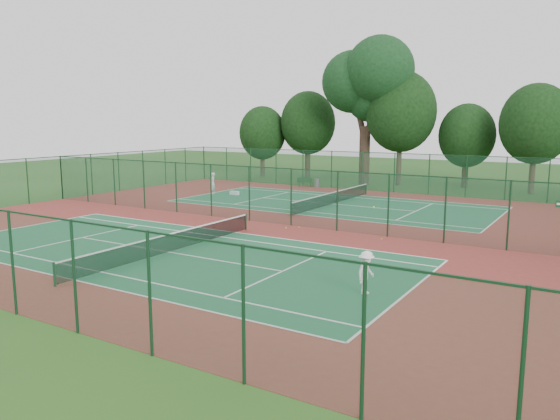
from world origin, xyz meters
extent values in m
plane|color=#2B561A|center=(0.00, 0.00, 0.00)|extent=(120.00, 120.00, 0.00)
cube|color=maroon|center=(0.00, 0.00, 0.01)|extent=(40.00, 36.00, 0.01)
cube|color=#1D5D38|center=(0.00, -9.00, 0.01)|extent=(23.77, 10.97, 0.01)
cube|color=#1F623B|center=(0.00, 9.00, 0.01)|extent=(23.77, 10.97, 0.01)
cube|color=#1A4E31|center=(0.00, 18.00, 1.75)|extent=(40.00, 0.02, 3.50)
cube|color=#153B1E|center=(0.00, 18.00, 3.46)|extent=(40.00, 0.05, 0.05)
cube|color=#1B5136|center=(-20.00, 0.00, 1.75)|extent=(0.02, 36.00, 3.50)
cube|color=#153B1B|center=(-20.00, 0.00, 3.46)|extent=(0.05, 36.00, 0.05)
cube|color=#184930|center=(0.00, 0.00, 1.75)|extent=(40.00, 0.02, 3.50)
cube|color=#13351F|center=(0.00, 0.00, 3.46)|extent=(40.00, 0.05, 0.05)
cylinder|color=#133620|center=(0.00, -15.40, 0.49)|extent=(0.10, 0.10, 0.97)
cylinder|color=#133620|center=(0.00, -2.60, 0.49)|extent=(0.10, 0.10, 0.97)
cube|color=black|center=(0.00, -9.00, 0.48)|extent=(0.02, 12.80, 0.85)
cube|color=white|center=(0.00, -9.00, 0.92)|extent=(0.04, 12.80, 0.06)
cylinder|color=#123219|center=(0.00, 2.60, 0.49)|extent=(0.10, 0.10, 0.97)
cylinder|color=#123219|center=(0.00, 15.40, 0.49)|extent=(0.10, 0.10, 0.97)
cube|color=black|center=(0.00, 9.00, 0.48)|extent=(0.02, 12.80, 0.85)
cube|color=white|center=(0.00, 9.00, 0.92)|extent=(0.04, 12.80, 0.06)
imported|color=white|center=(10.60, -10.02, 0.83)|extent=(0.66, 1.08, 1.63)
imported|color=silver|center=(-11.38, 8.64, 0.95)|extent=(0.63, 0.78, 1.86)
cylinder|color=slate|center=(-5.94, 17.60, 0.42)|extent=(0.47, 0.47, 0.82)
cube|color=#123417|center=(-7.75, 17.33, 0.23)|extent=(0.23, 0.38, 0.43)
cube|color=#123417|center=(-6.70, 17.80, 0.23)|extent=(0.23, 0.38, 0.43)
cube|color=#123417|center=(-7.22, 17.57, 0.46)|extent=(1.48, 0.96, 0.05)
cube|color=#123417|center=(-7.15, 17.39, 0.68)|extent=(1.33, 0.64, 0.43)
cube|color=white|center=(-9.54, 9.29, 0.17)|extent=(0.85, 0.34, 0.31)
sphere|color=#B5D431|center=(2.32, -0.41, 0.05)|extent=(0.07, 0.07, 0.07)
sphere|color=yellow|center=(7.69, -0.83, 0.04)|extent=(0.07, 0.07, 0.07)
sphere|color=#F4F038|center=(1.75, -0.96, 0.04)|extent=(0.07, 0.07, 0.07)
cylinder|color=#33231C|center=(-3.19, 22.43, 2.88)|extent=(1.06, 1.06, 5.76)
cylinder|color=#33231C|center=(-4.06, 22.72, 7.19)|extent=(1.95, 0.58, 5.72)
cylinder|color=#33231C|center=(-2.33, 22.24, 7.48)|extent=(1.82, 0.54, 6.21)
sphere|color=black|center=(-4.73, 22.72, 10.07)|extent=(6.14, 6.14, 6.14)
sphere|color=black|center=(-1.75, 22.24, 11.03)|extent=(6.52, 6.52, 6.52)
sphere|color=black|center=(-3.00, 23.20, 8.63)|extent=(4.99, 4.99, 4.99)
camera|label=1|loc=(18.02, -28.14, 6.37)|focal=35.00mm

